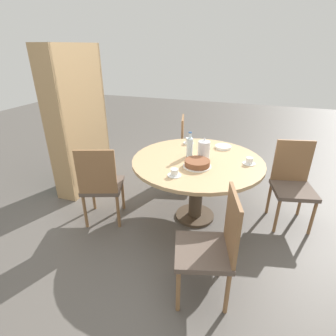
{
  "coord_description": "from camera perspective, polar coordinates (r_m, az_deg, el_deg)",
  "views": [
    {
      "loc": [
        -2.54,
        -0.55,
        1.85
      ],
      "look_at": [
        0.0,
        0.34,
        0.58
      ],
      "focal_mm": 28.0,
      "sensor_mm": 36.0,
      "label": 1
    }
  ],
  "objects": [
    {
      "name": "chair_b",
      "position": [
        3.18,
        25.48,
        -2.85
      ],
      "size": [
        0.5,
        0.5,
        0.93
      ],
      "rotation": [
        0.0,
        0.0,
        4.93
      ],
      "color": "olive",
      "rests_on": "ground_plane"
    },
    {
      "name": "bookshelf",
      "position": [
        3.69,
        -18.65,
        9.15
      ],
      "size": [
        0.93,
        0.28,
        1.88
      ],
      "rotation": [
        0.0,
        0.0,
        3.14
      ],
      "color": "tan",
      "rests_on": "ground_plane"
    },
    {
      "name": "chair_a",
      "position": [
        2.07,
        9.57,
        -16.28
      ],
      "size": [
        0.52,
        0.52,
        0.93
      ],
      "rotation": [
        0.0,
        0.0,
        3.42
      ],
      "color": "olive",
      "rests_on": "ground_plane"
    },
    {
      "name": "coffee_pot",
      "position": [
        2.84,
        7.83,
        4.09
      ],
      "size": [
        0.13,
        0.13,
        0.23
      ],
      "color": "silver",
      "rests_on": "dining_table"
    },
    {
      "name": "cup_a",
      "position": [
        3.21,
        8.09,
        5.19
      ],
      "size": [
        0.13,
        0.13,
        0.07
      ],
      "color": "silver",
      "rests_on": "dining_table"
    },
    {
      "name": "chair_c",
      "position": [
        3.89,
        5.02,
        4.58
      ],
      "size": [
        0.51,
        0.51,
        0.93
      ],
      "rotation": [
        0.0,
        0.0,
        6.53
      ],
      "color": "olive",
      "rests_on": "ground_plane"
    },
    {
      "name": "cup_c",
      "position": [
        3.29,
        4.47,
        5.85
      ],
      "size": [
        0.13,
        0.13,
        0.07
      ],
      "color": "silver",
      "rests_on": "dining_table"
    },
    {
      "name": "cup_b",
      "position": [
        2.45,
        1.4,
        -1.1
      ],
      "size": [
        0.13,
        0.13,
        0.07
      ],
      "color": "silver",
      "rests_on": "dining_table"
    },
    {
      "name": "plate_stack",
      "position": [
        3.19,
        11.92,
        4.52
      ],
      "size": [
        0.19,
        0.19,
        0.03
      ],
      "color": "white",
      "rests_on": "dining_table"
    },
    {
      "name": "cup_d",
      "position": [
        2.82,
        17.27,
        1.39
      ],
      "size": [
        0.13,
        0.13,
        0.07
      ],
      "color": "silver",
      "rests_on": "dining_table"
    },
    {
      "name": "water_bottle",
      "position": [
        2.86,
        4.72,
        4.66
      ],
      "size": [
        0.07,
        0.07,
        0.28
      ],
      "color": "silver",
      "rests_on": "dining_table"
    },
    {
      "name": "dining_table",
      "position": [
        2.88,
        6.36,
        -0.41
      ],
      "size": [
        1.41,
        1.41,
        0.74
      ],
      "color": "#473828",
      "rests_on": "ground_plane"
    },
    {
      "name": "ground_plane",
      "position": [
        3.19,
        5.83,
        -10.39
      ],
      "size": [
        14.0,
        14.0,
        0.0
      ],
      "primitive_type": "plane",
      "color": "#56514C"
    },
    {
      "name": "cake_main",
      "position": [
        2.65,
        6.37,
        0.97
      ],
      "size": [
        0.28,
        0.28,
        0.07
      ],
      "color": "white",
      "rests_on": "dining_table"
    },
    {
      "name": "chair_d",
      "position": [
        2.93,
        -14.35,
        -3.33
      ],
      "size": [
        0.54,
        0.54,
        0.93
      ],
      "rotation": [
        0.0,
        0.0,
        8.2
      ],
      "color": "olive",
      "rests_on": "ground_plane"
    }
  ]
}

